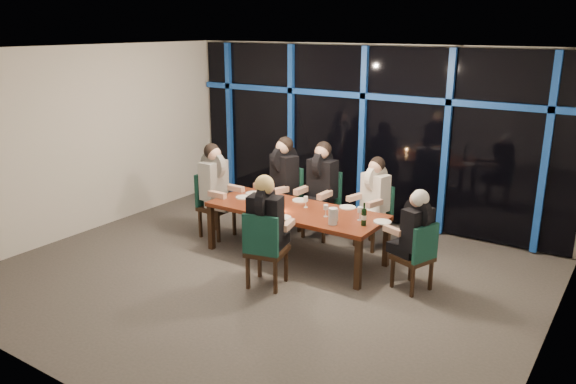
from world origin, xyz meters
name	(u,v)px	position (x,y,z in m)	size (l,w,h in m)	color
room	(262,129)	(0.00, 0.00, 2.02)	(7.04, 7.00, 3.02)	#554F4B
window_wall	(364,131)	(0.01, 2.93, 1.55)	(6.86, 0.43, 2.94)	black
dining_table	(296,213)	(0.00, 0.80, 0.68)	(2.60, 1.00, 0.75)	maroon
chair_far_left	(287,195)	(-0.74, 1.68, 0.60)	(0.64, 0.64, 1.08)	black
chair_far_mid	(324,200)	(-0.12, 1.81, 0.59)	(0.52, 0.52, 1.06)	black
chair_far_right	(376,212)	(0.78, 1.87, 0.54)	(0.55, 0.55, 0.96)	black
chair_end_left	(212,201)	(-1.61, 0.82, 0.58)	(0.49, 0.49, 1.04)	black
chair_end_right	(418,254)	(1.89, 0.73, 0.52)	(0.55, 0.55, 0.92)	black
chair_near_mid	(264,247)	(0.22, -0.28, 0.58)	(0.57, 0.57, 1.03)	black
diner_far_left	(282,171)	(-0.77, 1.59, 1.03)	(0.65, 0.74, 1.05)	black
diner_far_mid	(321,176)	(-0.12, 1.72, 1.01)	(0.54, 0.67, 1.03)	black
diner_far_right	(374,189)	(0.76, 1.79, 0.92)	(0.56, 0.65, 0.94)	silver
diner_end_left	(215,177)	(-1.52, 0.82, 0.99)	(0.65, 0.52, 1.01)	black
diner_end_right	(415,225)	(1.82, 0.75, 0.88)	(0.63, 0.56, 0.90)	black
diner_near_mid	(267,214)	(0.20, -0.19, 0.98)	(0.58, 0.69, 1.00)	black
plate_far_left	(253,193)	(-0.96, 1.06, 0.76)	(0.24, 0.24, 0.01)	white
plate_far_mid	(300,200)	(-0.15, 1.16, 0.76)	(0.24, 0.24, 0.01)	white
plate_far_right	(347,207)	(0.60, 1.25, 0.76)	(0.24, 0.24, 0.01)	white
plate_end_left	(244,197)	(-0.96, 0.81, 0.76)	(0.24, 0.24, 0.01)	white
plate_end_right	(382,222)	(1.28, 0.95, 0.76)	(0.24, 0.24, 0.01)	white
plate_near_mid	(282,217)	(0.07, 0.36, 0.76)	(0.24, 0.24, 0.01)	white
wine_bottle	(364,217)	(1.13, 0.71, 0.87)	(0.07, 0.07, 0.31)	black
water_pitcher	(333,216)	(0.77, 0.52, 0.86)	(0.14, 0.12, 0.22)	silver
tea_light	(280,210)	(-0.12, 0.58, 0.76)	(0.05, 0.05, 0.03)	#FFA64C
wine_glass_a	(273,197)	(-0.38, 0.77, 0.87)	(0.06, 0.06, 0.16)	silver
wine_glass_b	(306,199)	(0.09, 0.93, 0.87)	(0.06, 0.06, 0.16)	silver
wine_glass_c	(326,208)	(0.53, 0.74, 0.87)	(0.07, 0.07, 0.17)	silver
wine_glass_d	(258,191)	(-0.75, 0.91, 0.87)	(0.06, 0.06, 0.16)	silver
wine_glass_e	(360,211)	(1.00, 0.86, 0.89)	(0.07, 0.07, 0.19)	white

